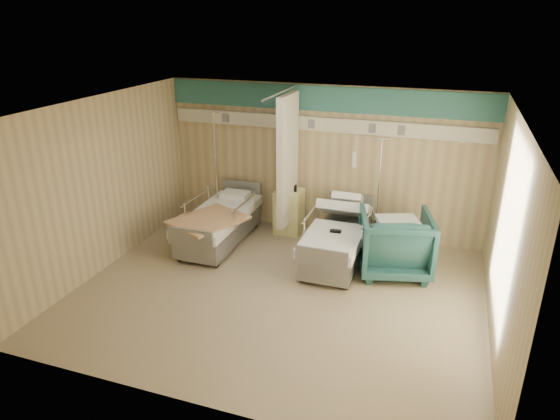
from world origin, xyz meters
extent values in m
cube|color=gray|center=(0.00, 0.00, 0.00)|extent=(6.00, 5.00, 0.00)
cube|color=tan|center=(0.00, 2.50, 1.40)|extent=(6.00, 0.04, 2.80)
cube|color=tan|center=(0.00, -2.50, 1.40)|extent=(6.00, 0.04, 2.80)
cube|color=tan|center=(-3.00, 0.00, 1.40)|extent=(0.04, 5.00, 2.80)
cube|color=tan|center=(3.00, 0.00, 1.40)|extent=(0.04, 5.00, 2.80)
cube|color=white|center=(0.00, 0.00, 2.80)|extent=(6.00, 5.00, 0.04)
cube|color=#30706E|center=(0.00, 2.48, 2.55)|extent=(6.00, 0.04, 0.45)
cube|color=beige|center=(0.00, 2.45, 2.10)|extent=(5.88, 0.08, 0.25)
cylinder|color=silver|center=(-0.50, 1.60, 2.76)|extent=(0.03, 1.80, 0.03)
cube|color=white|center=(-0.50, 1.95, 1.51)|extent=(0.12, 0.90, 2.35)
cube|color=#F0EE96|center=(-0.55, 2.20, 0.42)|extent=(0.50, 0.48, 0.85)
imported|color=#205152|center=(1.56, 1.23, 0.52)|extent=(1.35, 1.38, 1.03)
cube|color=silver|center=(1.59, 1.23, 1.07)|extent=(0.81, 0.77, 0.07)
cylinder|color=silver|center=(1.10, 2.26, 0.01)|extent=(0.35, 0.35, 0.03)
cylinder|color=silver|center=(1.10, 2.26, 0.98)|extent=(0.03, 0.03, 1.95)
cylinder|color=silver|center=(1.10, 2.26, 1.95)|extent=(0.23, 0.03, 0.03)
cylinder|color=silver|center=(-2.08, 2.24, 0.02)|extent=(0.40, 0.40, 0.03)
cylinder|color=silver|center=(-2.08, 2.24, 1.12)|extent=(0.04, 0.04, 2.24)
cylinder|color=silver|center=(-2.08, 2.24, 2.24)|extent=(0.27, 0.03, 0.03)
cube|color=black|center=(0.61, 1.09, 0.65)|extent=(0.19, 0.09, 0.04)
cube|color=tan|center=(-1.57, 0.84, 0.65)|extent=(1.34, 1.47, 0.04)
cube|color=black|center=(-0.51, 2.19, 0.91)|extent=(0.25, 0.20, 0.11)
cylinder|color=white|center=(-0.67, 2.18, 0.91)|extent=(0.09, 0.09, 0.11)
camera|label=1|loc=(2.18, -6.24, 3.99)|focal=32.00mm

